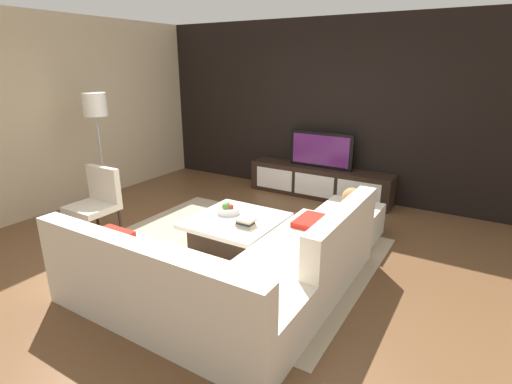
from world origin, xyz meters
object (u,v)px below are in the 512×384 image
at_px(sectional_couch, 233,274).
at_px(decorative_ball, 352,198).
at_px(media_console, 319,182).
at_px(book_stack, 246,222).
at_px(ottoman, 350,222).
at_px(television, 321,150).
at_px(coffee_table, 236,232).
at_px(accent_chair_near, 97,198).
at_px(fruit_bowl, 228,209).
at_px(floor_lamp, 96,112).

bearing_deg(sectional_couch, decorative_ball, 77.40).
height_order(media_console, book_stack, media_console).
distance_m(sectional_couch, ottoman, 2.02).
bearing_deg(ottoman, television, 126.88).
bearing_deg(ottoman, media_console, 126.89).
xyz_separation_m(sectional_couch, book_stack, (-0.39, 0.82, 0.13)).
xyz_separation_m(decorative_ball, book_stack, (-0.83, -1.15, -0.10)).
height_order(ottoman, decorative_ball, decorative_ball).
relative_size(coffee_table, accent_chair_near, 1.19).
xyz_separation_m(sectional_couch, coffee_table, (-0.61, 0.94, -0.09)).
relative_size(fruit_bowl, book_stack, 1.35).
height_order(television, floor_lamp, floor_lamp).
xyz_separation_m(accent_chair_near, floor_lamp, (-0.66, 0.62, 0.97)).
bearing_deg(floor_lamp, media_console, 41.73).
relative_size(accent_chair_near, ottoman, 1.24).
bearing_deg(sectional_couch, ottoman, 77.40).
relative_size(coffee_table, ottoman, 1.48).
height_order(coffee_table, fruit_bowl, fruit_bowl).
bearing_deg(coffee_table, media_console, 87.51).
relative_size(fruit_bowl, decorative_ball, 1.13).
relative_size(decorative_ball, book_stack, 1.20).
bearing_deg(sectional_couch, media_console, 98.94).
bearing_deg(coffee_table, decorative_ball, 44.46).
distance_m(accent_chair_near, book_stack, 2.01).
height_order(media_console, sectional_couch, sectional_couch).
height_order(coffee_table, floor_lamp, floor_lamp).
height_order(media_console, fruit_bowl, fruit_bowl).
relative_size(accent_chair_near, book_stack, 4.21).
height_order(accent_chair_near, fruit_bowl, accent_chair_near).
xyz_separation_m(coffee_table, book_stack, (0.22, -0.12, 0.22)).
relative_size(media_console, ottoman, 3.38).
bearing_deg(coffee_table, television, 87.51).
relative_size(media_console, accent_chair_near, 2.72).
bearing_deg(television, media_console, -90.00).
distance_m(coffee_table, ottoman, 1.47).
xyz_separation_m(accent_chair_near, ottoman, (2.80, 1.59, -0.29)).
bearing_deg(media_console, fruit_bowl, -97.30).
distance_m(coffee_table, fruit_bowl, 0.31).
distance_m(fruit_bowl, book_stack, 0.46).
bearing_deg(ottoman, decorative_ball, 0.00).
height_order(television, ottoman, television).
bearing_deg(fruit_bowl, accent_chair_near, -157.17).
bearing_deg(sectional_couch, accent_chair_near, 170.77).
relative_size(media_console, floor_lamp, 1.37).
bearing_deg(decorative_ball, fruit_bowl, -142.89).
height_order(television, book_stack, television).
bearing_deg(media_console, accent_chair_near, -122.87).
distance_m(media_console, decorative_ball, 1.61).
distance_m(television, fruit_bowl, 2.25).
distance_m(floor_lamp, book_stack, 2.83).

